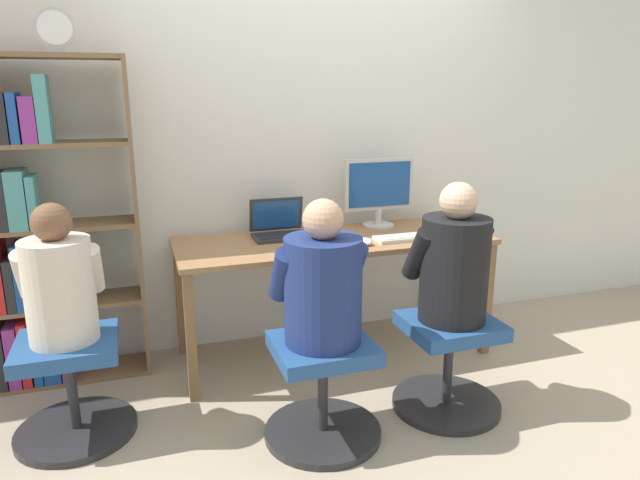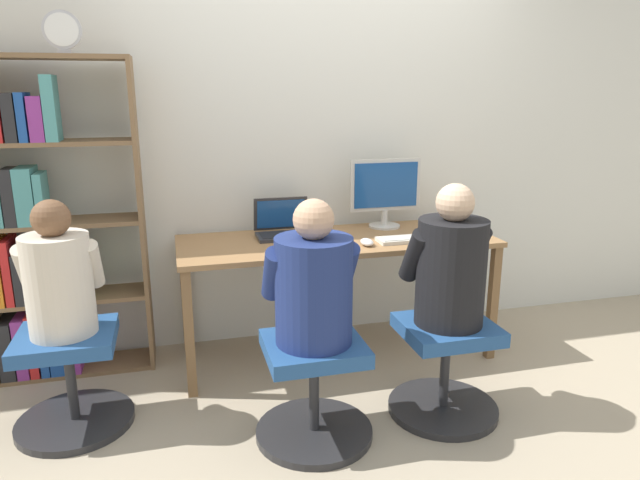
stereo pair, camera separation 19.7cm
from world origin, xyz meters
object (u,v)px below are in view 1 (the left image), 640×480
person_at_laptop (323,283)px  desk_clock (55,29)px  office_chair_left (448,363)px  office_chair_right (323,388)px  desktop_monitor (379,191)px  bookshelf (32,243)px  keyboard (407,237)px  laptop (280,229)px  office_chair_side (72,387)px  person_near_shelf (59,283)px  person_at_monitor (454,263)px

person_at_laptop → desk_clock: size_ratio=3.17×
office_chair_left → office_chair_right: same height
desktop_monitor → office_chair_left: bearing=-92.2°
desktop_monitor → bookshelf: bearing=-178.8°
desktop_monitor → keyboard: 0.43m
laptop → office_chair_right: (-0.05, -0.96, -0.54)m
desk_clock → desktop_monitor: bearing=3.1°
desk_clock → office_chair_side: 1.72m
office_chair_right → person_at_laptop: (-0.00, 0.01, 0.51)m
desktop_monitor → office_chair_side: size_ratio=0.84×
desk_clock → office_chair_side: bearing=-95.6°
laptop → person_near_shelf: size_ratio=0.51×
keyboard → person_at_laptop: bearing=-138.8°
keyboard → person_at_laptop: (-0.74, -0.65, 0.01)m
desktop_monitor → person_near_shelf: bearing=-161.1°
person_at_monitor → laptop: bearing=124.8°
person_at_laptop → desk_clock: 1.79m
office_chair_left → desk_clock: 2.55m
laptop → office_chair_side: 1.40m
office_chair_right → person_near_shelf: 1.28m
office_chair_right → laptop: bearing=86.9°
person_at_monitor → office_chair_side: person_at_monitor is taller
desktop_monitor → person_at_monitor: size_ratio=0.67×
keyboard → person_near_shelf: bearing=-171.9°
office_chair_left → person_at_monitor: bearing=90.0°
laptop → office_chair_side: (-1.16, -0.57, -0.54)m
laptop → bookshelf: (-1.34, 0.02, 0.02)m
office_chair_left → person_near_shelf: bearing=168.9°
person_at_monitor → person_near_shelf: bearing=169.0°
office_chair_left → person_at_monitor: person_at_monitor is taller
desktop_monitor → desk_clock: (-1.79, -0.10, 0.91)m
keyboard → office_chair_right: (-0.74, -0.66, -0.50)m
keyboard → office_chair_left: 0.80m
desk_clock → office_chair_left: bearing=-26.9°
office_chair_side → person_near_shelf: (0.00, 0.00, 0.51)m
person_near_shelf → person_at_monitor: bearing=-11.0°
bookshelf → office_chair_side: bookshelf is taller
office_chair_left → person_at_laptop: size_ratio=0.84×
bookshelf → desk_clock: desk_clock is taller
office_chair_right → desk_clock: 2.15m
desk_clock → bookshelf: bearing=166.2°
person_near_shelf → person_at_laptop: bearing=-19.2°
desktop_monitor → office_chair_right: (-0.73, -1.02, -0.72)m
desktop_monitor → office_chair_right: 1.45m
desktop_monitor → office_chair_left: size_ratio=0.84×
office_chair_right → person_at_monitor: person_at_monitor is taller
person_at_laptop → office_chair_side: (-1.11, 0.38, -0.51)m
office_chair_left → bookshelf: 2.26m
desktop_monitor → office_chair_left: desktop_monitor is taller
desktop_monitor → person_at_laptop: size_ratio=0.70×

